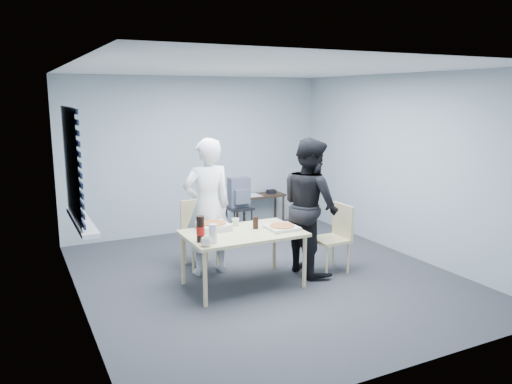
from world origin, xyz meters
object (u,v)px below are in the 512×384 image
chair_right (336,233)px  person_white (207,207)px  side_table (260,199)px  stool (239,213)px  dining_table (243,237)px  person_black (310,206)px  chair_far (198,228)px  backpack (239,193)px  soda_bottle (200,229)px  mug_a (207,242)px  mug_b (235,222)px

chair_right → person_white: person_white is taller
side_table → stool: bearing=-139.9°
stool → side_table: bearing=40.1°
dining_table → person_black: person_black is taller
chair_far → person_white: 0.53m
chair_far → stool: size_ratio=1.67×
side_table → backpack: 0.93m
stool → soda_bottle: 2.51m
person_black → mug_a: size_ratio=14.39×
mug_b → person_white: bearing=129.2°
person_black → soda_bottle: size_ratio=5.98×
person_black → mug_a: (-1.59, -0.41, -0.16)m
side_table → stool: size_ratio=1.59×
stool → mug_a: mug_a is taller
chair_far → backpack: size_ratio=1.89×
chair_right → side_table: 2.50m
dining_table → chair_far: bearing=102.1°
dining_table → side_table: bearing=58.7°
backpack → soda_bottle: bearing=-105.5°
backpack → dining_table: bearing=-94.2°
mug_b → mug_a: bearing=-134.5°
mug_b → soda_bottle: (-0.64, -0.47, 0.10)m
chair_right → person_black: (-0.33, 0.12, 0.37)m
soda_bottle → chair_far: bearing=71.5°
chair_far → person_white: bearing=-90.1°
chair_right → stool: 2.00m
chair_far → mug_b: chair_far is taller
chair_far → side_table: size_ratio=1.05×
dining_table → chair_far: (-0.21, 0.99, -0.11)m
dining_table → soda_bottle: (-0.60, -0.16, 0.20)m
soda_bottle → person_black: bearing=8.2°
mug_b → soda_bottle: bearing=-143.9°
chair_far → mug_a: size_ratio=7.24×
mug_a → mug_b: 0.91m
person_white → stool: (1.02, 1.26, -0.46)m
backpack → stool: bearing=109.3°
chair_right → stool: size_ratio=1.67×
side_table → dining_table: bearing=-121.3°
backpack → soda_bottle: size_ratio=1.59×
chair_right → person_white: 1.72m
side_table → mug_b: bearing=-124.0°
chair_far → mug_b: 0.76m
dining_table → chair_right: bearing=-2.3°
dining_table → backpack: bearing=66.5°
mug_b → backpack: bearing=63.7°
person_white → mug_b: size_ratio=17.70×
person_white → soda_bottle: 0.87m
dining_table → soda_bottle: bearing=-165.1°
dining_table → person_white: 0.71m
backpack → mug_b: size_ratio=4.70×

